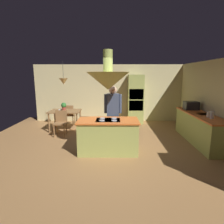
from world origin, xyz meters
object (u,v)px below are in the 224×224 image
object	(u,v)px
oven_tower	(135,99)
canister_flour	(212,115)
chair_facing_island	(61,121)
canister_sugar	(209,114)
kitchen_island	(108,136)
cup_on_table	(59,110)
chair_by_back_wall	(69,114)
microwave_on_counter	(191,106)
person_at_island	(113,111)
potted_plant_on_table	(64,106)
dining_table	(65,113)

from	to	relation	value
oven_tower	canister_flour	distance (m)	3.54
chair_facing_island	canister_sugar	xyz separation A→B (m)	(4.54, -1.12, 0.48)
kitchen_island	cup_on_table	size ratio (longest dim) A/B	18.05
chair_facing_island	canister_flour	bearing A→B (deg)	-16.02
chair_by_back_wall	oven_tower	bearing A→B (deg)	-169.81
oven_tower	microwave_on_counter	world-z (taller)	oven_tower
chair_facing_island	chair_by_back_wall	bearing A→B (deg)	90.00
chair_facing_island	canister_flour	distance (m)	4.75
oven_tower	microwave_on_counter	xyz separation A→B (m)	(1.74, -1.67, -0.01)
person_at_island	cup_on_table	distance (m)	2.32
person_at_island	microwave_on_counter	distance (m)	2.85
potted_plant_on_table	canister_flour	size ratio (longest dim) A/B	1.41
kitchen_island	person_at_island	xyz separation A→B (m)	(0.13, 0.69, 0.56)
oven_tower	canister_sugar	bearing A→B (deg)	-59.09
dining_table	chair_facing_island	bearing A→B (deg)	-90.00
canister_flour	canister_sugar	size ratio (longest dim) A/B	1.33
dining_table	microwave_on_counter	xyz separation A→B (m)	(4.54, -0.53, 0.38)
chair_by_back_wall	canister_sugar	size ratio (longest dim) A/B	5.41
dining_table	potted_plant_on_table	distance (m)	0.28
dining_table	canister_sugar	bearing A→B (deg)	-21.23
chair_by_back_wall	potted_plant_on_table	xyz separation A→B (m)	(-0.05, -0.59, 0.42)
kitchen_island	cup_on_table	xyz separation A→B (m)	(-1.85, 1.89, 0.35)
oven_tower	potted_plant_on_table	xyz separation A→B (m)	(-2.85, -1.09, -0.12)
dining_table	canister_flour	bearing A→B (deg)	-23.17
chair_by_back_wall	person_at_island	bearing A→B (deg)	131.70
person_at_island	chair_by_back_wall	size ratio (longest dim) A/B	2.02
potted_plant_on_table	cup_on_table	distance (m)	0.30
kitchen_island	chair_by_back_wall	bearing A→B (deg)	121.82
person_at_island	cup_on_table	world-z (taller)	person_at_island
oven_tower	chair_by_back_wall	size ratio (longest dim) A/B	2.42
kitchen_island	canister_sugar	size ratio (longest dim) A/B	10.10
chair_by_back_wall	canister_sugar	xyz separation A→B (m)	(4.54, -2.40, 0.48)
chair_by_back_wall	potted_plant_on_table	distance (m)	0.73
person_at_island	chair_facing_island	size ratio (longest dim) A/B	2.02
canister_sugar	microwave_on_counter	size ratio (longest dim) A/B	0.35
kitchen_island	oven_tower	xyz separation A→B (m)	(1.10, 3.24, 0.60)
chair_facing_island	cup_on_table	bearing A→B (deg)	109.29
oven_tower	cup_on_table	xyz separation A→B (m)	(-2.95, -1.35, -0.25)
microwave_on_counter	chair_facing_island	bearing A→B (deg)	-178.59
dining_table	person_at_island	distance (m)	2.34
cup_on_table	canister_flour	xyz separation A→B (m)	(4.69, -1.73, 0.20)
dining_table	person_at_island	bearing A→B (deg)	-37.67
chair_facing_island	canister_flour	size ratio (longest dim) A/B	4.08
potted_plant_on_table	canister_flour	world-z (taller)	canister_flour
dining_table	potted_plant_on_table	xyz separation A→B (m)	(-0.05, 0.05, 0.27)
cup_on_table	canister_sugar	bearing A→B (deg)	-18.33
person_at_island	microwave_on_counter	bearing A→B (deg)	18.01
potted_plant_on_table	kitchen_island	bearing A→B (deg)	-50.83
chair_facing_island	potted_plant_on_table	bearing A→B (deg)	94.28
potted_plant_on_table	cup_on_table	world-z (taller)	potted_plant_on_table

